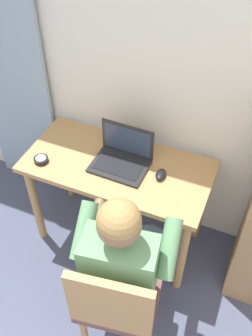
% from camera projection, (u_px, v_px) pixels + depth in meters
% --- Properties ---
extents(wall_back, '(4.80, 0.05, 2.50)m').
position_uv_depth(wall_back, '(208.00, 78.00, 2.11)').
color(wall_back, silver).
rests_on(wall_back, ground_plane).
extents(curtain_panel, '(0.57, 0.03, 2.24)m').
position_uv_depth(curtain_panel, '(7.00, 58.00, 2.52)').
color(curtain_panel, '#8EA3B7').
rests_on(curtain_panel, ground_plane).
extents(desk, '(1.17, 0.56, 0.74)m').
position_uv_depth(desk, '(118.00, 178.00, 2.44)').
color(desk, tan).
rests_on(desk, ground_plane).
extents(chair, '(0.48, 0.46, 0.88)m').
position_uv_depth(chair, '(116.00, 302.00, 1.99)').
color(chair, brown).
rests_on(chair, ground_plane).
extents(person_seated, '(0.59, 0.62, 1.19)m').
position_uv_depth(person_seated, '(126.00, 253.00, 1.98)').
color(person_seated, '#6B84AD').
rests_on(person_seated, ground_plane).
extents(laptop, '(0.35, 0.26, 0.24)m').
position_uv_depth(laptop, '(122.00, 157.00, 2.33)').
color(laptop, '#232326').
rests_on(laptop, desk).
extents(computer_mouse, '(0.07, 0.10, 0.03)m').
position_uv_depth(computer_mouse, '(161.00, 175.00, 2.27)').
color(computer_mouse, black).
rests_on(computer_mouse, desk).
extents(desk_clock, '(0.09, 0.09, 0.03)m').
position_uv_depth(desk_clock, '(41.00, 160.00, 2.37)').
color(desk_clock, black).
rests_on(desk_clock, desk).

